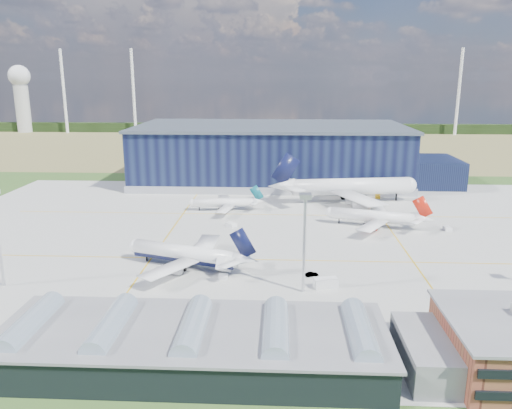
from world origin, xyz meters
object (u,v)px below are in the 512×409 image
airliner_widebody (351,178)px  airstair (224,268)px  gse_cart_a (447,229)px  gse_tug_c (378,196)px  hangar (277,156)px  car_b (312,274)px  airliner_navy (184,245)px  airliner_red (373,210)px  gse_cart_b (231,225)px  gse_van_a (326,283)px  airliner_regional (223,198)px  light_mast_center (305,227)px

airliner_widebody → airstair: airliner_widebody is taller
gse_cart_a → gse_tug_c: (-13.95, 43.19, 0.03)m
hangar → airliner_widebody: size_ratio=2.46×
gse_cart_a → car_b: bearing=-142.1°
airliner_navy → airliner_red: airliner_navy is taller
gse_cart_b → car_b: size_ratio=1.00×
car_b → airstair: bearing=67.4°
gse_cart_b → airstair: 40.44m
gse_van_a → gse_cart_a: gse_van_a is taller
airliner_widebody → airliner_regional: size_ratio=2.11×
car_b → airliner_red: bearing=-50.0°
gse_cart_b → airliner_widebody: bearing=-11.2°
hangar → airstair: bearing=-95.9°
gse_van_a → gse_cart_b: (-26.62, 47.05, -0.47)m
hangar → gse_cart_a: 94.50m
light_mast_center → car_b: bearing=74.8°
light_mast_center → airliner_widebody: (22.08, 85.00, -5.82)m
airstair → hangar: bearing=98.8°
light_mast_center → gse_van_a: 15.42m
airstair → gse_cart_a: bearing=45.2°
gse_van_a → hangar: bearing=-7.0°
airliner_widebody → gse_van_a: airliner_widebody is taller
gse_van_a → airliner_red: bearing=-34.3°
airliner_red → gse_cart_b: (-45.97, -2.40, -4.92)m
airliner_red → airliner_regional: size_ratio=1.23×
hangar → gse_cart_a: bearing=-54.1°
airliner_regional → gse_van_a: airliner_regional is taller
airliner_widebody → gse_van_a: (-16.76, -82.46, -8.42)m
light_mast_center → airliner_navy: size_ratio=0.62×
hangar → gse_cart_b: (-14.11, -75.21, -10.90)m
gse_tug_c → hangar: bearing=152.8°
airliner_widebody → hangar: bearing=117.7°
hangar → airliner_regional: hangar is taller
gse_cart_a → airliner_widebody: bearing=122.4°
light_mast_center → airliner_red: light_mast_center is taller
gse_tug_c → airliner_navy: bearing=-117.8°
airliner_red → gse_tug_c: 41.36m
airstair → airliner_red: bearing=59.0°
gse_cart_b → airliner_regional: bearing=52.9°
gse_tug_c → airliner_red: bearing=-91.7°
gse_cart_b → airliner_navy: bearing=-153.7°
airliner_regional → airstair: 61.25m
airliner_red → car_b: airliner_red is taller
gse_cart_a → gse_cart_b: bearing=176.2°
airliner_navy → airstair: 12.30m
gse_van_a → gse_tug_c: (28.63, 89.46, -0.49)m
gse_cart_b → airstair: bearing=-137.3°
airliner_red → car_b: size_ratio=10.43×
gse_van_a → car_b: (-2.82, 6.69, -0.64)m
airliner_regional → airstair: (7.05, -60.77, -2.83)m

